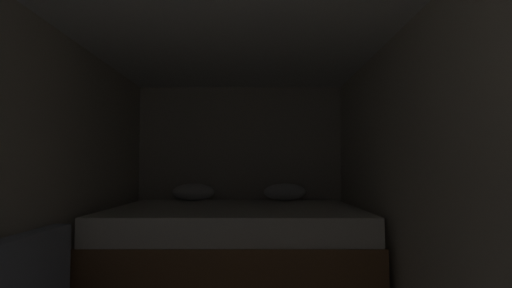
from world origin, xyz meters
The scene contains 4 objects.
wall_back centered at (0.00, 4.77, 1.07)m, with size 2.52×0.05×2.14m, color beige.
wall_left centered at (-1.24, 2.12, 1.07)m, with size 0.05×5.25×2.14m, color beige.
wall_right centered at (1.24, 2.12, 1.07)m, with size 0.05×5.25×2.14m, color beige.
bed centered at (0.00, 3.78, 0.40)m, with size 2.30×1.86×0.99m.
Camera 1 is at (0.19, -0.16, 1.16)m, focal length 28.76 mm.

